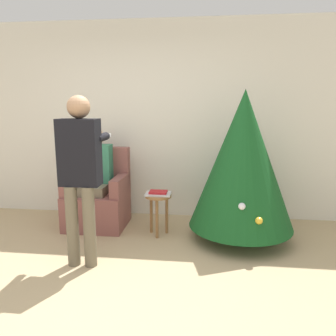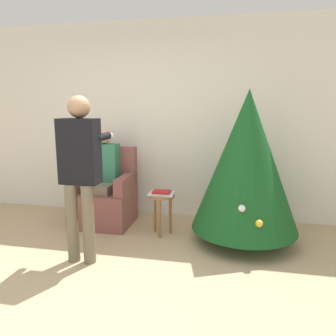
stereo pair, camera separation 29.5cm
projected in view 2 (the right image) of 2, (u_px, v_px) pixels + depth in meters
The scene contains 9 objects.
ground_plane at pixel (88, 297), 2.73m from camera, with size 14.00×14.00×0.00m, color tan.
wall_back at pixel (152, 121), 4.62m from camera, with size 8.00×0.06×2.70m.
christmas_tree at pixel (246, 161), 3.66m from camera, with size 1.21×1.21×1.75m.
armchair at pixel (105, 197), 4.39m from camera, with size 0.75×0.67×1.02m.
person_seated at pixel (103, 173), 4.30m from camera, with size 0.36×0.46×1.27m.
person_standing at pixel (80, 165), 3.22m from camera, with size 0.41×0.57×1.67m.
side_stool at pixel (162, 203), 3.98m from camera, with size 0.32×0.32×0.51m.
laptop at pixel (162, 194), 3.96m from camera, with size 0.31×0.22×0.02m.
book at pixel (162, 192), 3.96m from camera, with size 0.21×0.15×0.02m.
Camera 2 is at (1.15, -2.29, 1.58)m, focal length 35.00 mm.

